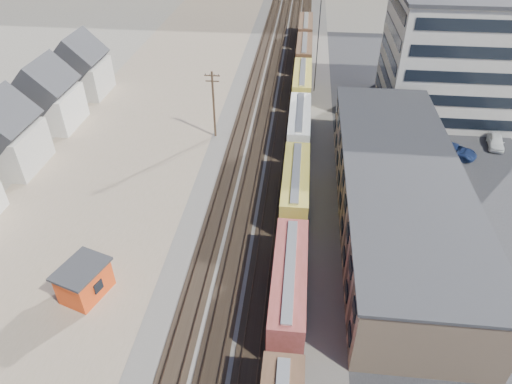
# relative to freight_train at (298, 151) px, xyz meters

# --- Properties ---
(ballast_bed) EXTENTS (18.00, 200.00, 0.06)m
(ballast_bed) POSITION_rel_freight_train_xyz_m (-3.80, 15.65, -2.76)
(ballast_bed) COLOR #4C4742
(ballast_bed) RESTS_ON ground
(dirt_yard) EXTENTS (24.00, 180.00, 0.03)m
(dirt_yard) POSITION_rel_freight_train_xyz_m (-23.80, 5.65, -2.78)
(dirt_yard) COLOR #7B6C54
(dirt_yard) RESTS_ON ground
(asphalt_lot) EXTENTS (26.00, 120.00, 0.04)m
(asphalt_lot) POSITION_rel_freight_train_xyz_m (18.20, 0.65, -2.77)
(asphalt_lot) COLOR #232326
(asphalt_lot) RESTS_ON ground
(rail_tracks) EXTENTS (11.40, 200.00, 0.24)m
(rail_tracks) POSITION_rel_freight_train_xyz_m (-4.35, 15.65, -2.68)
(rail_tracks) COLOR black
(rail_tracks) RESTS_ON ground
(freight_train) EXTENTS (3.00, 119.74, 4.46)m
(freight_train) POSITION_rel_freight_train_xyz_m (0.00, 0.00, 0.00)
(freight_train) COLOR black
(freight_train) RESTS_ON ground
(warehouse) EXTENTS (12.40, 40.40, 7.25)m
(warehouse) POSITION_rel_freight_train_xyz_m (11.18, -9.35, 0.86)
(warehouse) COLOR tan
(warehouse) RESTS_ON ground
(office_tower) EXTENTS (22.60, 18.60, 18.45)m
(office_tower) POSITION_rel_freight_train_xyz_m (24.15, 20.60, 6.47)
(office_tower) COLOR #9E998E
(office_tower) RESTS_ON ground
(utility_pole_north) EXTENTS (2.20, 0.32, 10.00)m
(utility_pole_north) POSITION_rel_freight_train_xyz_m (-12.30, 7.65, 2.50)
(utility_pole_north) COLOR #382619
(utility_pole_north) RESTS_ON ground
(radio_mast) EXTENTS (1.20, 0.16, 18.00)m
(radio_mast) POSITION_rel_freight_train_xyz_m (2.20, 25.65, 6.33)
(radio_mast) COLOR black
(radio_mast) RESTS_ON ground
(maintenance_shed) EXTENTS (4.91, 5.58, 3.43)m
(maintenance_shed) POSITION_rel_freight_train_xyz_m (-18.88, -23.71, -1.04)
(maintenance_shed) COLOR #D64114
(maintenance_shed) RESTS_ON ground
(parked_car_blue) EXTENTS (6.31, 5.18, 1.60)m
(parked_car_blue) POSITION_rel_freight_train_xyz_m (21.62, 5.72, -1.99)
(parked_car_blue) COLOR navy
(parked_car_blue) RESTS_ON ground
(parked_car_far) EXTENTS (2.85, 5.22, 1.68)m
(parked_car_far) POSITION_rel_freight_train_xyz_m (27.98, 8.89, -1.95)
(parked_car_far) COLOR silver
(parked_car_far) RESTS_ON ground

